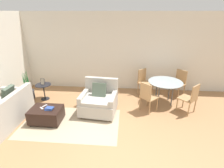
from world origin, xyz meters
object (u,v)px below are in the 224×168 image
at_px(book_stack, 49,108).
at_px(tv_remote_secondary, 45,106).
at_px(potted_plant, 28,92).
at_px(dining_table, 165,84).
at_px(dining_chair_far_left, 144,80).
at_px(side_table, 44,89).
at_px(tv_remote_primary, 42,108).
at_px(dining_chair_near_left, 147,95).
at_px(dining_chair_near_right, 191,97).
at_px(picture_frame, 43,82).
at_px(dining_chair_far_right, 179,81).
at_px(ottoman, 46,114).
at_px(armchair, 99,101).

xyz_separation_m(book_stack, tv_remote_secondary, (-0.20, 0.16, -0.02)).
relative_size(potted_plant, dining_table, 0.99).
bearing_deg(potted_plant, dining_chair_far_left, 10.15).
bearing_deg(side_table, tv_remote_secondary, -64.06).
distance_m(tv_remote_secondary, potted_plant, 1.58).
height_order(tv_remote_primary, dining_chair_far_left, dining_chair_far_left).
xyz_separation_m(dining_chair_near_left, dining_chair_near_right, (1.20, 0.00, 0.00)).
distance_m(potted_plant, dining_chair_near_right, 5.11).
relative_size(dining_table, dining_chair_near_right, 1.17).
distance_m(potted_plant, side_table, 0.58).
bearing_deg(tv_remote_secondary, picture_frame, 115.94).
bearing_deg(dining_chair_far_right, tv_remote_primary, -154.09).
distance_m(ottoman, tv_remote_secondary, 0.24).
bearing_deg(dining_chair_far_right, potted_plant, -172.20).
distance_m(armchair, book_stack, 1.35).
height_order(side_table, dining_chair_far_right, dining_chair_far_right).
relative_size(ottoman, book_stack, 3.69).
distance_m(tv_remote_primary, tv_remote_secondary, 0.13).
xyz_separation_m(armchair, dining_chair_near_left, (1.38, 0.15, 0.16)).
bearing_deg(dining_chair_far_right, book_stack, -152.42).
relative_size(armchair, dining_chair_near_left, 1.18).
bearing_deg(tv_remote_primary, dining_chair_far_right, 25.91).
height_order(book_stack, dining_table, dining_table).
bearing_deg(dining_table, tv_remote_secondary, -160.25).
bearing_deg(potted_plant, picture_frame, -0.52).
relative_size(side_table, dining_chair_far_left, 0.59).
bearing_deg(side_table, ottoman, -63.50).
xyz_separation_m(armchair, dining_chair_far_right, (2.57, 1.34, 0.16)).
relative_size(tv_remote_primary, potted_plant, 0.13).
height_order(potted_plant, dining_chair_far_right, potted_plant).
distance_m(ottoman, dining_chair_far_right, 4.36).
bearing_deg(picture_frame, dining_chair_far_left, 11.93).
height_order(tv_remote_secondary, picture_frame, picture_frame).
xyz_separation_m(book_stack, dining_chair_near_left, (2.58, 0.77, 0.10)).
distance_m(armchair, ottoman, 1.45).
bearing_deg(picture_frame, armchair, -18.37).
height_order(ottoman, potted_plant, potted_plant).
xyz_separation_m(armchair, potted_plant, (-2.50, 0.65, -0.10)).
height_order(dining_chair_far_left, dining_chair_far_right, same).
xyz_separation_m(tv_remote_primary, dining_chair_near_right, (3.99, 0.74, 0.12)).
height_order(tv_remote_primary, picture_frame, picture_frame).
bearing_deg(dining_chair_far_right, dining_chair_near_left, -135.00).
bearing_deg(tv_remote_secondary, tv_remote_primary, -99.61).
xyz_separation_m(side_table, dining_chair_near_right, (4.51, -0.49, 0.14)).
distance_m(picture_frame, dining_chair_far_right, 4.56).
bearing_deg(armchair, tv_remote_secondary, -161.56).
xyz_separation_m(tv_remote_primary, dining_chair_far_left, (2.80, 1.94, 0.12)).
relative_size(tv_remote_secondary, dining_chair_near_right, 0.16).
bearing_deg(tv_remote_primary, book_stack, -7.88).
bearing_deg(dining_chair_near_left, book_stack, -163.26).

